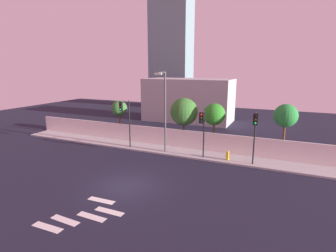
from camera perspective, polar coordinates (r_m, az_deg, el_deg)
name	(u,v)px	position (r m, az deg, el deg)	size (l,w,h in m)	color
ground_plane	(126,186)	(19.01, -8.94, -12.55)	(80.00, 80.00, 0.00)	black
sidewalk	(173,151)	(25.75, 1.02, -5.44)	(36.00, 2.40, 0.15)	#ABABAB
perimeter_wall	(178,138)	(26.61, 2.12, -2.66)	(36.00, 0.18, 1.80)	silver
crosswalk_marking	(84,215)	(16.21, -17.57, -17.69)	(3.79, 3.89, 0.01)	silver
traffic_light_left	(125,114)	(25.96, -9.25, 2.51)	(0.50, 1.28, 4.70)	black
traffic_light_center	(255,127)	(21.92, 18.18, -0.29)	(0.35, 1.28, 4.42)	black
traffic_light_right	(202,124)	(22.57, 7.41, 0.34)	(0.37, 1.58, 4.27)	black
street_lamp_curbside	(164,106)	(24.34, -0.80, 4.28)	(0.62, 1.99, 7.47)	#4C4C51
fire_hydrant	(228,155)	(23.67, 12.70, -6.10)	(0.44, 0.26, 0.80)	gold
roadside_tree_leftmost	(119,109)	(30.84, -10.42, 3.70)	(1.81, 1.81, 4.33)	brown
roadside_tree_midleft	(184,112)	(27.18, 3.45, 3.08)	(2.83, 2.83, 4.99)	brown
roadside_tree_midright	(214,114)	(26.27, 9.91, 2.46)	(2.14, 2.14, 4.60)	brown
roadside_tree_rightmost	(286,116)	(25.46, 23.97, 1.98)	(2.05, 2.05, 4.89)	brown
low_building_distant	(188,100)	(40.48, 4.37, 5.60)	(13.04, 6.00, 6.35)	#B0B0B0
tower_on_skyline	(171,42)	(54.51, 0.70, 17.55)	(7.76, 5.00, 25.64)	gray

